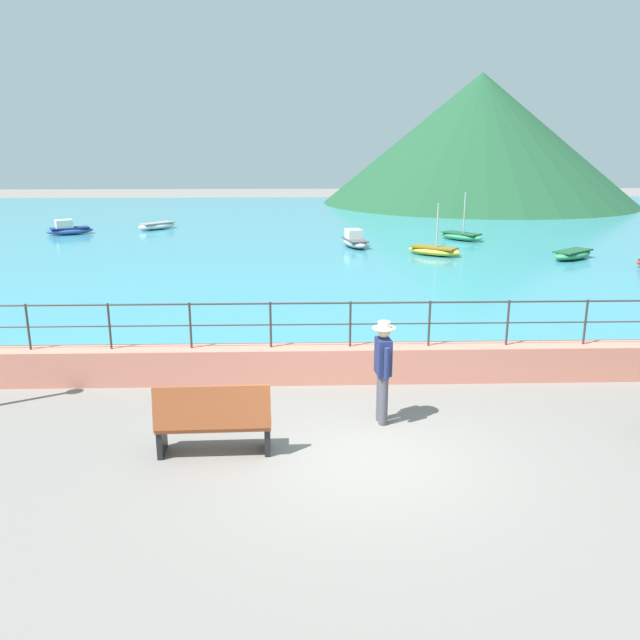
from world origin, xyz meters
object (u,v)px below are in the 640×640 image
(boat_4, at_px, (157,226))
(boat_5, at_px, (434,250))
(boat_2, at_px, (69,229))
(bench_main, at_px, (213,420))
(boat_3, at_px, (461,236))
(boat_0, at_px, (573,254))
(person_walking, at_px, (383,367))
(boat_1, at_px, (355,241))

(boat_4, xyz_separation_m, boat_5, (13.29, -8.91, 0.01))
(boat_2, height_order, boat_4, boat_2)
(bench_main, bearing_deg, boat_3, 67.32)
(boat_4, bearing_deg, boat_0, -28.13)
(boat_2, bearing_deg, person_walking, -60.57)
(boat_2, xyz_separation_m, boat_5, (17.32, -6.93, -0.06))
(person_walking, height_order, boat_5, boat_5)
(boat_0, xyz_separation_m, boat_2, (-22.70, 8.00, 0.07))
(boat_2, relative_size, boat_4, 1.06)
(bench_main, height_order, boat_4, bench_main)
(person_walking, distance_m, boat_3, 21.60)
(person_walking, xyz_separation_m, boat_2, (-13.10, 23.23, -0.65))
(bench_main, height_order, boat_5, boat_5)
(boat_2, relative_size, boat_3, 1.06)
(boat_0, relative_size, boat_5, 0.99)
(person_walking, relative_size, boat_2, 0.71)
(boat_1, height_order, boat_4, boat_1)
(bench_main, bearing_deg, person_walking, 22.34)
(boat_2, bearing_deg, bench_main, -66.73)
(person_walking, distance_m, boat_4, 26.80)
(person_walking, height_order, boat_1, person_walking)
(boat_0, distance_m, boat_1, 9.15)
(person_walking, height_order, boat_3, boat_3)
(boat_3, bearing_deg, boat_4, 163.46)
(bench_main, relative_size, boat_4, 0.74)
(boat_1, bearing_deg, boat_5, -37.74)
(boat_0, bearing_deg, boat_5, 168.75)
(person_walking, distance_m, boat_2, 26.68)
(bench_main, xyz_separation_m, boat_0, (12.24, 16.32, -0.30))
(boat_4, relative_size, boat_5, 0.97)
(boat_0, height_order, boat_4, same)
(boat_1, bearing_deg, boat_0, -22.25)
(boat_3, bearing_deg, bench_main, -112.68)
(bench_main, bearing_deg, boat_2, 113.27)
(person_walking, relative_size, boat_5, 0.73)
(boat_2, distance_m, boat_4, 4.49)
(boat_1, height_order, boat_3, boat_3)
(bench_main, bearing_deg, boat_5, 68.45)
(boat_2, bearing_deg, boat_5, -21.80)
(boat_5, bearing_deg, boat_3, 62.95)
(boat_0, height_order, boat_2, boat_2)
(boat_1, distance_m, boat_4, 12.10)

